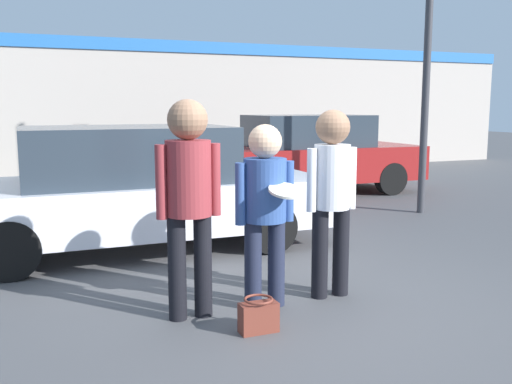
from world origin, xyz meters
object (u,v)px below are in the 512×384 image
(person_left, at_px, (189,188))
(parked_car_far, at_px, (310,155))
(person_middle_with_frisbee, at_px, (265,200))
(handbag, at_px, (259,316))
(parked_car_near, at_px, (133,189))
(person_right, at_px, (332,187))

(person_left, height_order, parked_car_far, person_left)
(person_middle_with_frisbee, xyz_separation_m, handbag, (-0.27, -0.51, -0.81))
(parked_car_near, xyz_separation_m, handbag, (0.41, -3.05, -0.61))
(handbag, bearing_deg, person_middle_with_frisbee, 61.98)
(parked_car_near, relative_size, parked_car_far, 1.05)
(person_left, relative_size, parked_car_far, 0.41)
(person_left, xyz_separation_m, parked_car_near, (-0.00, 2.54, -0.35))
(person_left, height_order, person_right, person_left)
(person_right, height_order, handbag, person_right)
(person_middle_with_frisbee, distance_m, handbag, 1.00)
(person_left, xyz_separation_m, person_right, (1.34, 0.04, -0.07))
(person_right, distance_m, parked_car_near, 2.85)
(person_left, relative_size, person_middle_with_frisbee, 1.13)
(parked_car_far, bearing_deg, handbag, -120.62)
(person_left, distance_m, person_right, 1.35)
(person_middle_with_frisbee, relative_size, parked_car_near, 0.34)
(parked_car_far, distance_m, handbag, 7.27)
(person_right, height_order, parked_car_far, person_right)
(person_right, xyz_separation_m, parked_car_near, (-1.35, 2.50, -0.28))
(parked_car_near, bearing_deg, person_middle_with_frisbee, -75.08)
(parked_car_near, distance_m, handbag, 3.13)
(person_right, relative_size, handbag, 5.71)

